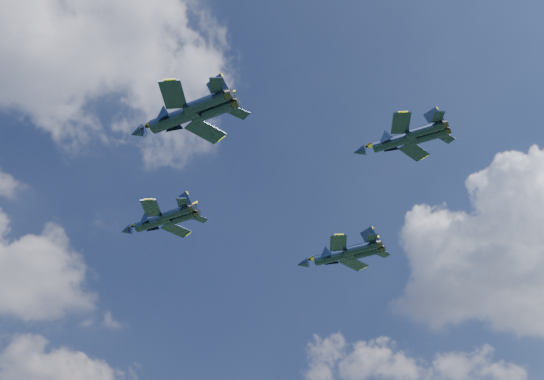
{
  "coord_description": "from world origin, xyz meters",
  "views": [
    {
      "loc": [
        -31.86,
        -75.46,
        3.42
      ],
      "look_at": [
        4.38,
        -1.98,
        63.84
      ],
      "focal_mm": 45.0,
      "sensor_mm": 36.0,
      "label": 1
    }
  ],
  "objects": [
    {
      "name": "jet_lead",
      "position": [
        -9.08,
        14.32,
        63.77
      ],
      "size": [
        12.12,
        14.42,
        3.65
      ],
      "rotation": [
        0.0,
        0.0,
        0.64
      ],
      "color": "black"
    },
    {
      "name": "jet_left",
      "position": [
        -14.35,
        -10.5,
        63.57
      ],
      "size": [
        13.5,
        16.07,
        4.07
      ],
      "rotation": [
        0.0,
        0.0,
        0.64
      ],
      "color": "black"
    },
    {
      "name": "jet_right",
      "position": [
        21.51,
        9.77,
        63.13
      ],
      "size": [
        13.42,
        15.39,
        3.95
      ],
      "rotation": [
        0.0,
        0.0,
        0.67
      ],
      "color": "black"
    },
    {
      "name": "jet_slot",
      "position": [
        15.55,
        -17.4,
        65.72
      ],
      "size": [
        11.97,
        13.64,
        3.51
      ],
      "rotation": [
        0.0,
        0.0,
        0.67
      ],
      "color": "black"
    }
  ]
}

